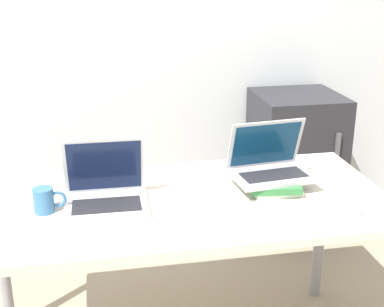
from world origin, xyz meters
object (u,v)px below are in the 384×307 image
Objects in this scene: laptop_on_books at (270,165)px; mini_fridge at (294,161)px; laptop_left at (106,192)px; mug at (45,200)px; book_stack at (270,182)px; notepad at (367,208)px; wireless_keyboard at (284,218)px; mouse at (352,208)px.

laptop_on_books is 0.39× the size of mini_fridge.
mini_fridge is (1.17, 1.09, -0.37)m from laptop_left.
mini_fridge is at bearing 63.04° from laptop_on_books.
mini_fridge reaches higher than mug.
book_stack is 0.38m from notepad.
notepad is at bearing -43.66° from laptop_on_books.
mini_fridge reaches higher than book_stack.
laptop_left is 0.65m from laptop_on_books.
wireless_keyboard is at bearing -98.09° from laptop_on_books.
mug reaches higher than book_stack.
notepad is 0.38× the size of mini_fridge.
laptop_left is at bearing 5.62° from mug.
mug is (-0.86, -0.07, -0.04)m from laptop_on_books.
laptop_on_books reaches higher than mug.
wireless_keyboard is 0.26m from mouse.
laptop_on_books reaches higher than wireless_keyboard.
book_stack is 0.28m from wireless_keyboard.
mouse is at bearing -15.17° from laptop_left.
book_stack is 2.71× the size of mouse.
laptop_on_books is 0.31m from wireless_keyboard.
laptop_on_books is 0.36m from mouse.
wireless_keyboard is 0.92× the size of notepad.
book_stack reaches higher than mouse.
laptop_left is 0.36× the size of mini_fridge.
mini_fridge is at bearing 66.84° from wireless_keyboard.
notepad is at bearing -41.85° from book_stack.
wireless_keyboard is at bearing -113.16° from mini_fridge.
laptop_on_books is at bearing -116.96° from mini_fridge.
mug is 0.14× the size of mini_fridge.
laptop_left is 1.64m from mini_fridge.
book_stack is at bearing -90.31° from laptop_on_books.
mouse is 0.12× the size of mini_fridge.
laptop_left is 0.65m from book_stack.
book_stack is 0.34m from mouse.
laptop_on_books is at bearing 136.34° from notepad.
mug reaches higher than mouse.
wireless_keyboard reaches higher than notepad.
mug is (-1.14, 0.20, 0.04)m from notepad.
laptop_on_books reaches higher than laptop_left.
mouse is at bearing 2.04° from wireless_keyboard.
mouse is (0.21, -0.28, -0.07)m from laptop_on_books.
mug is at bearing -174.38° from laptop_left.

